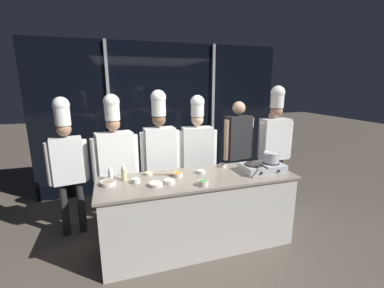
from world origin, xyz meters
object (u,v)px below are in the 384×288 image
at_px(frying_pan, 254,162).
at_px(prep_bowl_mushrooms, 108,183).
at_px(prep_bowl_garlic, 136,180).
at_px(chef_line, 160,149).
at_px(prep_bowl_ginger, 148,173).
at_px(squeeze_bottle_oil, 124,173).
at_px(chef_sous, 115,156).
at_px(prep_bowl_onion, 156,184).
at_px(serving_spoon_slotted, 168,174).
at_px(portable_stove, 262,167).
at_px(chef_head, 67,158).
at_px(stock_pot, 271,157).
at_px(prep_bowl_soy_glaze, 223,165).
at_px(prep_bowl_scallions, 203,183).
at_px(prep_bowl_noodles, 169,181).
at_px(prep_bowl_carrots, 178,174).
at_px(prep_bowl_rice, 201,172).
at_px(chef_apprentice, 274,139).
at_px(person_guest, 237,145).
at_px(chef_pastry, 197,148).
at_px(squeeze_bottle_clear, 110,174).

xyz_separation_m(frying_pan, prep_bowl_mushrooms, (-1.75, 0.12, -0.10)).
height_order(prep_bowl_garlic, chef_line, chef_line).
xyz_separation_m(prep_bowl_mushrooms, prep_bowl_ginger, (0.47, 0.19, -0.01)).
relative_size(squeeze_bottle_oil, chef_line, 0.10).
relative_size(prep_bowl_garlic, chef_sous, 0.05).
distance_m(frying_pan, chef_sous, 1.82).
distance_m(frying_pan, prep_bowl_onion, 1.26).
relative_size(prep_bowl_ginger, serving_spoon_slotted, 0.42).
xyz_separation_m(portable_stove, chef_head, (-2.36, 0.79, 0.12)).
xyz_separation_m(stock_pot, chef_head, (-2.49, 0.79, -0.01)).
bearing_deg(prep_bowl_onion, prep_bowl_soy_glaze, 20.80).
distance_m(prep_bowl_scallions, chef_sous, 1.33).
bearing_deg(prep_bowl_noodles, prep_bowl_carrots, 51.41).
bearing_deg(prep_bowl_rice, frying_pan, -14.56).
xyz_separation_m(prep_bowl_soy_glaze, prep_bowl_scallions, (-0.47, -0.52, 0.01)).
bearing_deg(stock_pot, chef_apprentice, 52.81).
bearing_deg(prep_bowl_scallions, squeeze_bottle_oil, 152.64).
bearing_deg(chef_sous, chef_head, -13.15).
bearing_deg(frying_pan, person_guest, 76.65).
height_order(squeeze_bottle_oil, person_guest, person_guest).
relative_size(frying_pan, prep_bowl_scallions, 3.60).
bearing_deg(portable_stove, person_guest, 84.67).
distance_m(stock_pot, squeeze_bottle_oil, 1.83).
height_order(portable_stove, prep_bowl_ginger, portable_stove).
bearing_deg(portable_stove, chef_head, 161.49).
bearing_deg(chef_pastry, prep_bowl_rice, 80.70).
xyz_separation_m(squeeze_bottle_clear, prep_bowl_carrots, (0.77, -0.13, -0.05)).
xyz_separation_m(prep_bowl_ginger, prep_bowl_carrots, (0.33, -0.17, 0.01)).
bearing_deg(prep_bowl_noodles, chef_sous, 124.72).
relative_size(prep_bowl_onion, person_guest, 0.09).
relative_size(serving_spoon_slotted, person_guest, 0.14).
bearing_deg(chef_pastry, chef_sous, 8.99).
relative_size(stock_pot, prep_bowl_garlic, 2.29).
xyz_separation_m(portable_stove, prep_bowl_onion, (-1.38, -0.06, -0.03)).
bearing_deg(chef_apprentice, prep_bowl_rice, 22.64).
relative_size(prep_bowl_mushrooms, prep_bowl_onion, 1.08).
bearing_deg(prep_bowl_garlic, prep_bowl_rice, 4.85).
height_order(squeeze_bottle_oil, prep_bowl_ginger, squeeze_bottle_oil).
xyz_separation_m(stock_pot, prep_bowl_onion, (-1.50, -0.06, -0.16)).
distance_m(squeeze_bottle_clear, chef_apprentice, 2.57).
bearing_deg(prep_bowl_soy_glaze, chef_apprentice, 21.39).
height_order(prep_bowl_ginger, prep_bowl_soy_glaze, prep_bowl_soy_glaze).
xyz_separation_m(squeeze_bottle_oil, prep_bowl_garlic, (0.12, -0.12, -0.06)).
xyz_separation_m(squeeze_bottle_clear, prep_bowl_garlic, (0.27, -0.17, -0.05)).
bearing_deg(prep_bowl_scallions, prep_bowl_garlic, 156.27).
relative_size(frying_pan, prep_bowl_ginger, 3.98).
xyz_separation_m(prep_bowl_garlic, chef_head, (-0.79, 0.70, 0.14)).
distance_m(portable_stove, prep_bowl_ginger, 1.44).
height_order(squeeze_bottle_oil, prep_bowl_noodles, squeeze_bottle_oil).
height_order(frying_pan, person_guest, person_guest).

